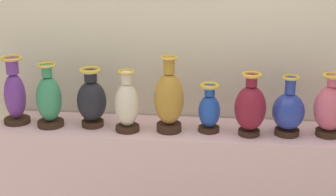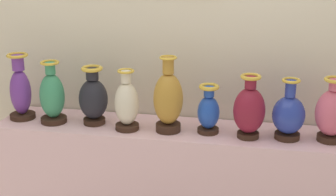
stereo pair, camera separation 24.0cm
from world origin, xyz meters
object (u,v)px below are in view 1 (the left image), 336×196
vase_jade (49,100)px  vase_cobalt (288,111)px  vase_sapphire (209,110)px  vase_onyx (92,100)px  vase_burgundy (250,108)px  vase_ochre (169,100)px  vase_violet (15,95)px  vase_ivory (127,105)px  vase_rose (330,108)px

vase_jade → vase_cobalt: size_ratio=1.10×
vase_jade → vase_sapphire: size_ratio=1.33×
vase_onyx → vase_sapphire: (0.68, -0.01, -0.03)m
vase_onyx → vase_burgundy: vase_burgundy is taller
vase_onyx → vase_ochre: 0.45m
vase_violet → vase_ivory: (0.67, -0.05, -0.02)m
vase_jade → vase_onyx: vase_jade is taller
vase_burgundy → vase_cobalt: (0.21, 0.03, -0.02)m
vase_jade → vase_burgundy: bearing=-0.7°
vase_sapphire → vase_jade: bearing=-179.0°
vase_jade → vase_onyx: size_ratio=1.07×
vase_rose → vase_burgundy: bearing=-175.1°
vase_ivory → vase_jade: bearing=176.9°
vase_ochre → vase_sapphire: size_ratio=1.55×
vase_violet → vase_rose: vase_violet is taller
vase_sapphire → vase_rose: (0.66, 0.01, 0.03)m
vase_onyx → vase_sapphire: size_ratio=1.24×
vase_ochre → vase_rose: bearing=1.9°
vase_ochre → vase_cobalt: (0.66, 0.02, -0.05)m
vase_onyx → vase_rose: 1.33m
vase_violet → vase_ochre: (0.91, -0.03, 0.01)m
vase_ivory → vase_burgundy: vase_burgundy is taller
vase_onyx → vase_burgundy: 0.90m
vase_jade → vase_rose: 1.58m
vase_jade → vase_rose: bearing=0.9°
vase_violet → vase_onyx: bearing=-0.4°
vase_rose → vase_onyx: bearing=179.9°
vase_ochre → vase_burgundy: vase_ochre is taller
vase_ivory → vase_onyx: bearing=166.7°
vase_ochre → vase_burgundy: (0.45, -0.01, -0.03)m
vase_burgundy → vase_jade: bearing=179.3°
vase_violet → vase_cobalt: 1.57m
vase_sapphire → vase_cobalt: size_ratio=0.83×
vase_rose → vase_ochre: bearing=-178.1°
vase_violet → vase_sapphire: bearing=-0.7°
vase_violet → vase_jade: 0.22m
vase_burgundy → vase_rose: size_ratio=1.01×
vase_ochre → vase_jade: bearing=179.6°
vase_violet → vase_cobalt: vase_violet is taller
vase_sapphire → vase_violet: bearing=179.3°
vase_violet → vase_sapphire: 1.14m
vase_sapphire → vase_burgundy: size_ratio=0.79×
vase_sapphire → vase_rose: bearing=0.7°
vase_cobalt → vase_ivory: bearing=-177.6°
vase_ochre → vase_rose: vase_ochre is taller
vase_burgundy → vase_rose: bearing=4.9°
vase_ivory → vase_rose: size_ratio=1.00×
vase_violet → vase_ivory: size_ratio=1.14×
vase_jade → vase_sapphire: vase_jade is taller
vase_ivory → vase_ochre: vase_ochre is taller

